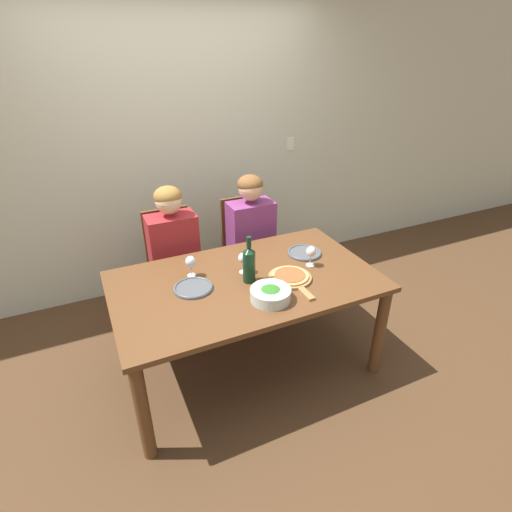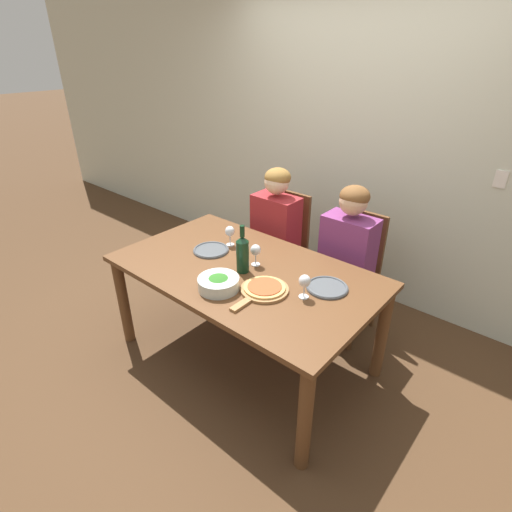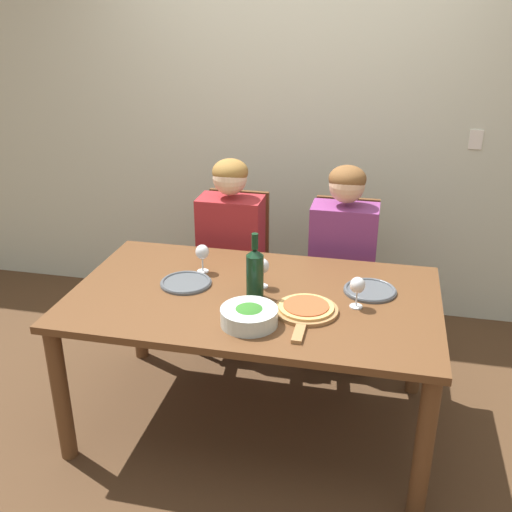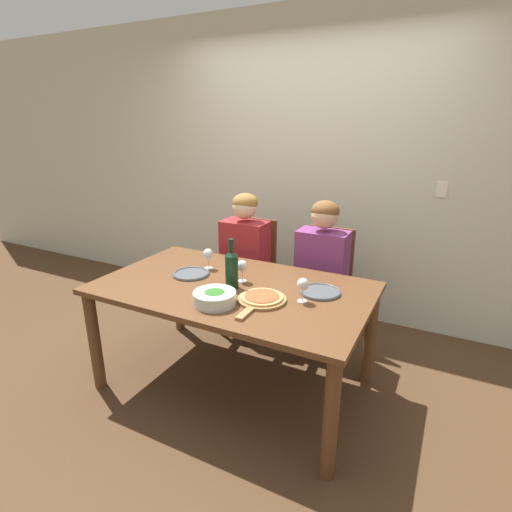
{
  "view_description": "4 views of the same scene",
  "coord_description": "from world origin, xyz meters",
  "px_view_note": "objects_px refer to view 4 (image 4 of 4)",
  "views": [
    {
      "loc": [
        -0.89,
        -2.1,
        2.16
      ],
      "look_at": [
        0.13,
        0.12,
        0.84
      ],
      "focal_mm": 28.0,
      "sensor_mm": 36.0,
      "label": 1
    },
    {
      "loc": [
        1.55,
        -1.69,
        2.07
      ],
      "look_at": [
        0.06,
        0.04,
        0.85
      ],
      "focal_mm": 28.0,
      "sensor_mm": 36.0,
      "label": 2
    },
    {
      "loc": [
        0.57,
        -2.51,
        2.06
      ],
      "look_at": [
        -0.02,
        0.14,
        0.89
      ],
      "focal_mm": 42.0,
      "sensor_mm": 36.0,
      "label": 3
    },
    {
      "loc": [
        1.23,
        -2.06,
        1.77
      ],
      "look_at": [
        0.11,
        0.11,
        0.94
      ],
      "focal_mm": 28.0,
      "sensor_mm": 36.0,
      "label": 4
    }
  ],
  "objects_px": {
    "wine_glass_left": "(208,255)",
    "wine_glass_right": "(303,285)",
    "person_man": "(321,264)",
    "wine_glass_centre": "(242,267)",
    "person_woman": "(244,251)",
    "wine_bottle": "(232,268)",
    "broccoli_bowl": "(215,298)",
    "dinner_plate_right": "(320,292)",
    "pizza_on_board": "(261,299)",
    "chair_left": "(251,272)",
    "dinner_plate_left": "(191,274)",
    "chair_right": "(324,285)"
  },
  "relations": [
    {
      "from": "broccoli_bowl",
      "to": "wine_glass_centre",
      "type": "bearing_deg",
      "value": 93.39
    },
    {
      "from": "wine_glass_right",
      "to": "dinner_plate_left",
      "type": "bearing_deg",
      "value": 176.19
    },
    {
      "from": "person_man",
      "to": "wine_glass_centre",
      "type": "relative_size",
      "value": 8.03
    },
    {
      "from": "person_man",
      "to": "wine_glass_right",
      "type": "relative_size",
      "value": 8.03
    },
    {
      "from": "dinner_plate_right",
      "to": "wine_bottle",
      "type": "bearing_deg",
      "value": -161.56
    },
    {
      "from": "wine_glass_left",
      "to": "chair_left",
      "type": "bearing_deg",
      "value": 89.23
    },
    {
      "from": "chair_left",
      "to": "wine_glass_centre",
      "type": "xyz_separation_m",
      "value": [
        0.33,
        -0.74,
        0.34
      ]
    },
    {
      "from": "chair_left",
      "to": "person_man",
      "type": "bearing_deg",
      "value": -9.83
    },
    {
      "from": "chair_left",
      "to": "person_man",
      "type": "relative_size",
      "value": 0.79
    },
    {
      "from": "person_man",
      "to": "wine_bottle",
      "type": "height_order",
      "value": "person_man"
    },
    {
      "from": "wine_bottle",
      "to": "dinner_plate_left",
      "type": "relative_size",
      "value": 1.27
    },
    {
      "from": "wine_glass_left",
      "to": "dinner_plate_left",
      "type": "bearing_deg",
      "value": -103.38
    },
    {
      "from": "chair_right",
      "to": "wine_glass_right",
      "type": "bearing_deg",
      "value": -81.73
    },
    {
      "from": "wine_glass_centre",
      "to": "chair_left",
      "type": "bearing_deg",
      "value": 113.93
    },
    {
      "from": "person_woman",
      "to": "wine_glass_right",
      "type": "distance_m",
      "value": 1.09
    },
    {
      "from": "wine_glass_right",
      "to": "wine_glass_centre",
      "type": "bearing_deg",
      "value": 166.63
    },
    {
      "from": "wine_glass_left",
      "to": "wine_glass_right",
      "type": "xyz_separation_m",
      "value": [
        0.81,
        -0.22,
        0.0
      ]
    },
    {
      "from": "broccoli_bowl",
      "to": "wine_glass_left",
      "type": "height_order",
      "value": "wine_glass_left"
    },
    {
      "from": "person_man",
      "to": "wine_glass_right",
      "type": "distance_m",
      "value": 0.76
    },
    {
      "from": "dinner_plate_left",
      "to": "wine_glass_right",
      "type": "bearing_deg",
      "value": -3.81
    },
    {
      "from": "chair_left",
      "to": "wine_glass_right",
      "type": "bearing_deg",
      "value": -46.94
    },
    {
      "from": "dinner_plate_left",
      "to": "wine_glass_left",
      "type": "distance_m",
      "value": 0.19
    },
    {
      "from": "person_woman",
      "to": "dinner_plate_left",
      "type": "height_order",
      "value": "person_woman"
    },
    {
      "from": "broccoli_bowl",
      "to": "dinner_plate_right",
      "type": "height_order",
      "value": "broccoli_bowl"
    },
    {
      "from": "pizza_on_board",
      "to": "broccoli_bowl",
      "type": "bearing_deg",
      "value": -145.76
    },
    {
      "from": "chair_left",
      "to": "broccoli_bowl",
      "type": "height_order",
      "value": "chair_left"
    },
    {
      "from": "person_woman",
      "to": "person_man",
      "type": "xyz_separation_m",
      "value": [
        0.67,
        0.0,
        0.0
      ]
    },
    {
      "from": "chair_right",
      "to": "pizza_on_board",
      "type": "xyz_separation_m",
      "value": [
        -0.1,
        -0.96,
        0.26
      ]
    },
    {
      "from": "person_woman",
      "to": "person_man",
      "type": "bearing_deg",
      "value": 0.0
    },
    {
      "from": "chair_left",
      "to": "dinner_plate_left",
      "type": "relative_size",
      "value": 3.77
    },
    {
      "from": "chair_right",
      "to": "person_man",
      "type": "xyz_separation_m",
      "value": [
        -0.0,
        -0.12,
        0.22
      ]
    },
    {
      "from": "wine_glass_left",
      "to": "wine_glass_right",
      "type": "bearing_deg",
      "value": -15.05
    },
    {
      "from": "person_man",
      "to": "wine_glass_left",
      "type": "relative_size",
      "value": 8.03
    },
    {
      "from": "person_woman",
      "to": "pizza_on_board",
      "type": "height_order",
      "value": "person_woman"
    },
    {
      "from": "person_woman",
      "to": "broccoli_bowl",
      "type": "xyz_separation_m",
      "value": [
        0.35,
        -1.0,
        0.06
      ]
    },
    {
      "from": "wine_glass_left",
      "to": "chair_right",
      "type": "bearing_deg",
      "value": 43.03
    },
    {
      "from": "dinner_plate_left",
      "to": "wine_glass_right",
      "type": "height_order",
      "value": "wine_glass_right"
    },
    {
      "from": "chair_right",
      "to": "wine_glass_left",
      "type": "distance_m",
      "value": 1.0
    },
    {
      "from": "broccoli_bowl",
      "to": "wine_glass_left",
      "type": "bearing_deg",
      "value": 127.06
    },
    {
      "from": "wine_bottle",
      "to": "wine_glass_centre",
      "type": "relative_size",
      "value": 2.16
    },
    {
      "from": "chair_left",
      "to": "wine_glass_right",
      "type": "xyz_separation_m",
      "value": [
        0.8,
        -0.85,
        0.34
      ]
    },
    {
      "from": "person_woman",
      "to": "pizza_on_board",
      "type": "distance_m",
      "value": 1.02
    },
    {
      "from": "person_woman",
      "to": "wine_bottle",
      "type": "height_order",
      "value": "person_woman"
    },
    {
      "from": "pizza_on_board",
      "to": "dinner_plate_left",
      "type": "bearing_deg",
      "value": 165.51
    },
    {
      "from": "wine_bottle",
      "to": "pizza_on_board",
      "type": "bearing_deg",
      "value": -20.84
    },
    {
      "from": "person_man",
      "to": "pizza_on_board",
      "type": "relative_size",
      "value": 2.8
    },
    {
      "from": "dinner_plate_left",
      "to": "dinner_plate_right",
      "type": "xyz_separation_m",
      "value": [
        0.9,
        0.11,
        0.0
      ]
    },
    {
      "from": "person_woman",
      "to": "wine_bottle",
      "type": "relative_size",
      "value": 3.72
    },
    {
      "from": "chair_right",
      "to": "pizza_on_board",
      "type": "bearing_deg",
      "value": -95.66
    },
    {
      "from": "dinner_plate_left",
      "to": "wine_glass_right",
      "type": "xyz_separation_m",
      "value": [
        0.84,
        -0.06,
        0.1
      ]
    }
  ]
}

